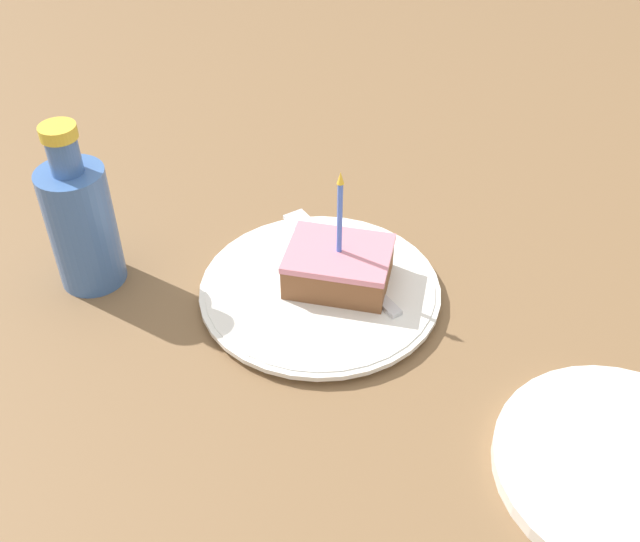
{
  "coord_description": "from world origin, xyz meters",
  "views": [
    {
      "loc": [
        -0.53,
        -0.14,
        0.5
      ],
      "look_at": [
        0.02,
        -0.02,
        0.03
      ],
      "focal_mm": 42.0,
      "sensor_mm": 36.0,
      "label": 1
    }
  ],
  "objects": [
    {
      "name": "side_plate",
      "position": [
        -0.14,
        -0.3,
        0.01
      ],
      "size": [
        0.21,
        0.21,
        0.01
      ],
      "color": "white",
      "rests_on": "ground_plane"
    },
    {
      "name": "ground_plane",
      "position": [
        0.0,
        0.0,
        -0.02
      ],
      "size": [
        2.4,
        2.4,
        0.04
      ],
      "color": "brown",
      "rests_on": "ground"
    },
    {
      "name": "bottle",
      "position": [
        -0.01,
        0.21,
        0.07
      ],
      "size": [
        0.07,
        0.07,
        0.18
      ],
      "color": "#3F66A5",
      "rests_on": "ground_plane"
    },
    {
      "name": "plate",
      "position": [
        0.02,
        -0.02,
        0.01
      ],
      "size": [
        0.24,
        0.24,
        0.01
      ],
      "color": "white",
      "rests_on": "ground_plane"
    },
    {
      "name": "fork",
      "position": [
        0.07,
        -0.02,
        0.02
      ],
      "size": [
        0.15,
        0.15,
        0.01
      ],
      "color": "silver",
      "rests_on": "plate"
    },
    {
      "name": "cake_slice",
      "position": [
        0.03,
        -0.04,
        0.03
      ],
      "size": [
        0.08,
        0.1,
        0.13
      ],
      "color": "brown",
      "rests_on": "plate"
    }
  ]
}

